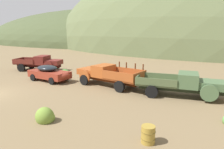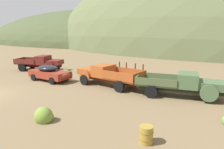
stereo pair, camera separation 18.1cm
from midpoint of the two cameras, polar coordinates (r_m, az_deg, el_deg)
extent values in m
ellipsoid|color=#424C2D|center=(90.52, -2.93, 8.81)|extent=(113.03, 67.11, 27.38)
ellipsoid|color=#56603D|center=(74.46, 25.42, 6.99)|extent=(103.91, 76.35, 53.68)
cube|color=black|center=(28.10, -19.00, 2.43)|extent=(5.65, 2.44, 0.36)
cube|color=maroon|center=(27.05, -15.29, 3.29)|extent=(2.17, 2.20, 0.55)
cube|color=#B7B2A8|center=(26.70, -13.71, 3.20)|extent=(0.40, 1.22, 0.44)
cylinder|color=maroon|center=(26.27, -16.74, 2.17)|extent=(1.21, 0.49, 1.20)
cylinder|color=maroon|center=(28.15, -14.71, 2.91)|extent=(1.21, 0.49, 1.20)
cube|color=maroon|center=(27.73, -18.15, 3.84)|extent=(1.79, 2.34, 1.05)
cube|color=black|center=(27.42, -17.12, 4.26)|extent=(0.51, 1.71, 0.59)
cube|color=maroon|center=(28.86, -21.66, 2.95)|extent=(3.29, 2.83, 0.12)
cube|color=maroon|center=(27.92, -22.90, 3.27)|extent=(2.75, 0.83, 0.55)
cube|color=maroon|center=(29.72, -20.58, 3.93)|extent=(2.75, 0.83, 0.55)
cube|color=maroon|center=(29.57, -23.91, 3.63)|extent=(0.66, 2.12, 0.55)
cylinder|color=black|center=(26.27, -16.76, 1.55)|extent=(1.00, 0.52, 0.96)
cylinder|color=black|center=(28.25, -14.63, 2.37)|extent=(1.00, 0.52, 0.96)
cylinder|color=black|center=(28.13, -23.23, 1.74)|extent=(1.00, 0.52, 0.96)
cylinder|color=black|center=(29.98, -20.81, 2.51)|extent=(1.00, 0.52, 0.96)
cube|color=maroon|center=(21.99, -16.46, 0.13)|extent=(4.63, 2.40, 0.68)
ellipsoid|color=black|center=(22.09, -17.00, 1.73)|extent=(2.49, 1.92, 0.57)
ellipsoid|color=maroon|center=(20.52, -12.85, -0.31)|extent=(1.15, 1.61, 0.61)
cylinder|color=black|center=(20.45, -15.91, -1.69)|extent=(0.70, 0.28, 0.68)
cylinder|color=black|center=(21.68, -12.16, -0.73)|extent=(0.70, 0.28, 0.68)
cylinder|color=black|center=(22.56, -20.50, -0.73)|extent=(0.70, 0.28, 0.68)
cylinder|color=black|center=(23.69, -16.85, 0.10)|extent=(0.70, 0.28, 0.68)
cube|color=#51220D|center=(19.11, -0.63, -1.17)|extent=(6.25, 2.09, 0.36)
cube|color=#A34C1E|center=(20.45, -5.70, 0.95)|extent=(2.24, 2.10, 0.55)
cube|color=#B7B2A8|center=(21.07, -7.52, 1.15)|extent=(0.30, 1.22, 0.44)
cylinder|color=#A34C1E|center=(21.13, -3.23, 0.36)|extent=(1.21, 0.39, 1.20)
cylinder|color=#A34C1E|center=(19.60, -7.20, -0.64)|extent=(1.21, 0.39, 1.20)
cube|color=#A34C1E|center=(19.32, -2.01, 1.10)|extent=(1.77, 2.27, 1.05)
cube|color=black|center=(19.69, -3.48, 1.91)|extent=(0.36, 1.71, 0.59)
cube|color=#97471E|center=(18.11, 3.61, -1.16)|extent=(3.45, 2.66, 0.12)
cube|color=#97471E|center=(18.90, 5.41, 0.64)|extent=(3.09, 0.66, 0.70)
cube|color=#97471E|center=(17.16, 1.68, -0.48)|extent=(3.09, 0.66, 0.70)
cube|color=#97471E|center=(17.27, 7.78, -0.51)|extent=(0.48, 2.12, 0.70)
cube|color=#51220D|center=(18.19, 8.80, 2.03)|extent=(0.09, 0.09, 0.50)
cube|color=#51220D|center=(18.56, 6.67, 2.29)|extent=(0.09, 0.09, 0.50)
cube|color=#51220D|center=(19.04, 4.24, 2.58)|extent=(0.09, 0.09, 0.50)
cube|color=#51220D|center=(19.46, 2.31, 2.81)|extent=(0.09, 0.09, 0.50)
cylinder|color=black|center=(21.23, -3.12, -0.35)|extent=(0.99, 0.45, 0.96)
cylinder|color=black|center=(19.62, -7.29, -1.46)|extent=(0.99, 0.45, 0.96)
cylinder|color=black|center=(18.99, 6.10, -1.89)|extent=(0.99, 0.45, 0.96)
cylinder|color=black|center=(17.18, 2.28, -3.32)|extent=(0.99, 0.45, 0.96)
cube|color=#232B1B|center=(16.85, 18.20, -3.60)|extent=(6.24, 1.66, 0.36)
cube|color=#47603D|center=(16.84, 26.04, -2.64)|extent=(2.13, 1.95, 0.55)
cylinder|color=#47603D|center=(15.90, 25.34, -4.71)|extent=(1.21, 0.31, 1.20)
cylinder|color=#47603D|center=(17.90, 24.80, -2.89)|extent=(1.21, 0.31, 1.20)
cube|color=#47603D|center=(16.68, 20.36, -1.41)|extent=(1.64, 2.16, 1.05)
cube|color=black|center=(16.65, 22.61, -0.86)|extent=(0.24, 1.70, 0.59)
cube|color=#495735|center=(16.91, 12.53, -2.38)|extent=(3.33, 2.43, 0.12)
cube|color=#495735|center=(15.82, 12.07, -2.10)|extent=(3.11, 0.44, 0.55)
cube|color=#495735|center=(17.85, 13.04, -0.54)|extent=(3.11, 0.44, 0.55)
cube|color=#495735|center=(17.08, 7.62, -0.90)|extent=(0.33, 2.10, 0.55)
cylinder|color=black|center=(18.02, 24.70, -3.70)|extent=(0.99, 0.38, 0.96)
cylinder|color=black|center=(16.01, 11.00, -4.68)|extent=(0.99, 0.38, 0.96)
cylinder|color=black|center=(18.10, 12.13, -2.79)|extent=(0.99, 0.38, 0.96)
cylinder|color=olive|center=(9.89, 9.85, -15.93)|extent=(0.63, 0.63, 0.83)
torus|color=brown|center=(9.82, 9.88, -15.08)|extent=(0.67, 0.67, 0.03)
torus|color=brown|center=(9.97, 9.81, -16.77)|extent=(0.67, 0.67, 0.03)
ellipsoid|color=#3D702D|center=(25.34, -6.53, 0.83)|extent=(0.61, 0.55, 0.51)
ellipsoid|color=#3D702D|center=(25.25, -6.53, 1.01)|extent=(0.95, 0.85, 0.86)
ellipsoid|color=olive|center=(12.47, -17.82, -10.84)|extent=(1.08, 0.97, 1.08)
ellipsoid|color=olive|center=(12.59, -16.94, -11.16)|extent=(0.81, 0.73, 0.64)
ellipsoid|color=#4C8438|center=(23.97, -12.78, 0.16)|extent=(0.89, 0.81, 0.80)
ellipsoid|color=#4C8438|center=(23.96, -12.57, 0.10)|extent=(0.97, 0.87, 0.71)
ellipsoid|color=#4C8438|center=(24.22, -12.41, 0.37)|extent=(1.11, 1.00, 0.90)
camera|label=1|loc=(0.09, -89.72, 0.06)|focal=33.38mm
camera|label=2|loc=(0.09, 90.28, -0.06)|focal=33.38mm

